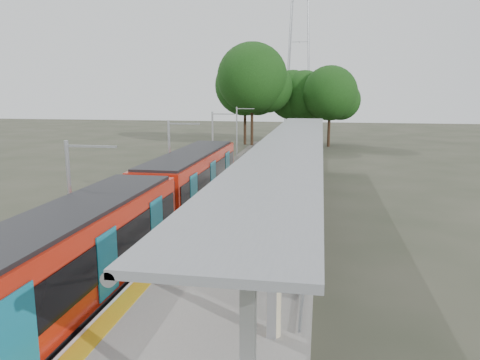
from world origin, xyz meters
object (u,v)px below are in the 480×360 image
(bench_mid, at_px, (310,194))
(litter_bin, at_px, (306,181))
(bench_near, at_px, (282,268))
(info_pillar_far, at_px, (290,201))
(bench_far, at_px, (304,155))
(train, at_px, (149,207))
(info_pillar_near, at_px, (274,309))

(bench_mid, bearing_deg, litter_bin, 100.04)
(bench_near, distance_m, info_pillar_far, 8.80)
(bench_far, bearing_deg, bench_near, -107.82)
(train, xyz_separation_m, info_pillar_near, (6.54, -8.40, -0.32))
(train, distance_m, bench_far, 22.34)
(bench_near, distance_m, bench_mid, 11.25)
(train, distance_m, bench_near, 8.23)
(bench_near, distance_m, info_pillar_near, 3.33)
(train, relative_size, bench_near, 18.13)
(bench_mid, distance_m, info_pillar_far, 2.63)
(train, height_order, bench_mid, train)
(litter_bin, bearing_deg, train, -123.01)
(info_pillar_near, bearing_deg, train, 122.53)
(train, xyz_separation_m, bench_far, (6.16, 21.47, -0.44))
(train, relative_size, info_pillar_far, 17.22)
(info_pillar_near, height_order, litter_bin, info_pillar_near)
(bench_mid, xyz_separation_m, bench_far, (-0.95, 15.31, 0.07))
(bench_far, relative_size, info_pillar_far, 1.11)
(train, bearing_deg, bench_far, 73.99)
(bench_mid, bearing_deg, info_pillar_far, -107.31)
(bench_mid, relative_size, info_pillar_near, 0.91)
(train, distance_m, bench_mid, 9.42)
(bench_near, distance_m, litter_bin, 15.40)
(info_pillar_near, distance_m, info_pillar_far, 12.12)
(train, xyz_separation_m, bench_mid, (7.11, 6.16, -0.51))
(info_pillar_near, bearing_deg, info_pillar_far, 86.54)
(bench_mid, relative_size, bench_far, 0.86)
(info_pillar_far, relative_size, litter_bin, 1.74)
(bench_near, relative_size, bench_mid, 1.00)
(train, bearing_deg, info_pillar_near, -52.10)
(train, height_order, bench_far, train)
(bench_near, height_order, info_pillar_near, info_pillar_near)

